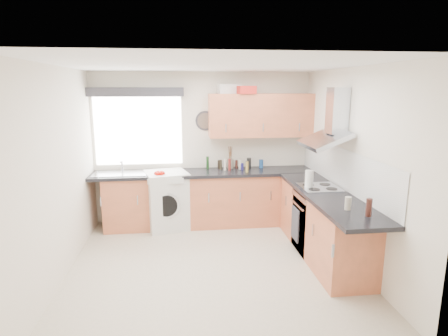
{
  "coord_description": "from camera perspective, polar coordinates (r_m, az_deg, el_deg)",
  "views": [
    {
      "loc": [
        -0.37,
        -4.43,
        2.25
      ],
      "look_at": [
        0.25,
        0.85,
        1.1
      ],
      "focal_mm": 30.0,
      "sensor_mm": 36.0,
      "label": 1
    }
  ],
  "objects": [
    {
      "name": "wall_back",
      "position": [
        6.32,
        -3.27,
        3.08
      ],
      "size": [
        3.6,
        0.02,
        2.5
      ],
      "primitive_type": "cube",
      "color": "silver",
      "rests_on": "ground_plane"
    },
    {
      "name": "jar_6",
      "position": [
        6.29,
        -0.76,
        0.57
      ],
      "size": [
        0.05,
        0.05,
        0.15
      ],
      "primitive_type": "cylinder",
      "color": "black",
      "rests_on": "worktop_back"
    },
    {
      "name": "ground_plane",
      "position": [
        4.98,
        -1.76,
        -14.63
      ],
      "size": [
        3.6,
        3.6,
        0.0
      ],
      "primitive_type": "plane",
      "color": "beige"
    },
    {
      "name": "jar_4",
      "position": [
        6.13,
        0.85,
        0.49
      ],
      "size": [
        0.04,
        0.04,
        0.19
      ],
      "primitive_type": "cylinder",
      "color": "maroon",
      "rests_on": "worktop_back"
    },
    {
      "name": "casserole",
      "position": [
        6.21,
        0.7,
        11.97
      ],
      "size": [
        0.4,
        0.32,
        0.15
      ],
      "primitive_type": "cube",
      "rotation": [
        0.0,
        0.0,
        0.17
      ],
      "color": "silver",
      "rests_on": "upper_cabinets"
    },
    {
      "name": "washing_machine",
      "position": [
        6.14,
        -8.67,
        -4.85
      ],
      "size": [
        0.77,
        0.75,
        0.93
      ],
      "primitive_type": "cube",
      "rotation": [
        0.0,
        0.0,
        0.25
      ],
      "color": "silver",
      "rests_on": "ground_plane"
    },
    {
      "name": "jar_7",
      "position": [
        6.29,
        3.56,
        0.48
      ],
      "size": [
        0.06,
        0.06,
        0.13
      ],
      "primitive_type": "cylinder",
      "color": "#32291C",
      "rests_on": "worktop_back"
    },
    {
      "name": "wall_clock",
      "position": [
        6.25,
        -2.87,
        7.19
      ],
      "size": [
        0.33,
        0.04,
        0.33
      ],
      "primitive_type": "cylinder",
      "rotation": [
        1.57,
        0.0,
        0.0
      ],
      "color": "#2C2B30",
      "rests_on": "wall_back"
    },
    {
      "name": "jar_1",
      "position": [
        6.22,
        2.52,
        0.52
      ],
      "size": [
        0.06,
        0.06,
        0.17
      ],
      "primitive_type": "cylinder",
      "color": "#B7AF9C",
      "rests_on": "worktop_back"
    },
    {
      "name": "tomato_cluster",
      "position": [
        5.89,
        -9.8,
        -0.81
      ],
      "size": [
        0.16,
        0.16,
        0.07
      ],
      "primitive_type": null,
      "rotation": [
        0.0,
        0.0,
        0.13
      ],
      "color": "#C90C02",
      "rests_on": "worktop_back"
    },
    {
      "name": "wall_left",
      "position": [
        4.76,
        -23.99,
        -0.99
      ],
      "size": [
        0.02,
        3.6,
        2.5
      ],
      "primitive_type": "cube",
      "color": "silver",
      "rests_on": "ground_plane"
    },
    {
      "name": "base_cab_corner",
      "position": [
        6.48,
        10.38,
        -4.32
      ],
      "size": [
        0.6,
        0.6,
        0.86
      ],
      "primitive_type": "cube",
      "color": "#AF5B3A",
      "rests_on": "ground_plane"
    },
    {
      "name": "window_blind",
      "position": [
        6.17,
        -13.28,
        11.23
      ],
      "size": [
        1.5,
        0.18,
        0.14
      ],
      "primitive_type": "cube",
      "color": "#2C2B30",
      "rests_on": "wall_back"
    },
    {
      "name": "sink",
      "position": [
        6.15,
        -15.52,
        -0.46
      ],
      "size": [
        0.84,
        0.46,
        0.1
      ],
      "primitive_type": null,
      "color": "silver",
      "rests_on": "worktop_back"
    },
    {
      "name": "worktop_right",
      "position": [
        5.0,
        15.59,
        -4.09
      ],
      "size": [
        0.62,
        2.42,
        0.05
      ],
      "primitive_type": "cube",
      "color": "black",
      "rests_on": "base_cab_right"
    },
    {
      "name": "wall_front",
      "position": [
        2.84,
        1.28,
        -8.38
      ],
      "size": [
        3.6,
        0.02,
        2.5
      ],
      "primitive_type": "cube",
      "color": "silver",
      "rests_on": "ground_plane"
    },
    {
      "name": "utensil_pot",
      "position": [
        6.32,
        0.97,
        0.65
      ],
      "size": [
        0.11,
        0.11,
        0.15
      ],
      "primitive_type": "cylinder",
      "rotation": [
        0.0,
        0.0,
        0.03
      ],
      "color": "gray",
      "rests_on": "worktop_back"
    },
    {
      "name": "ceiling",
      "position": [
        4.46,
        -1.98,
        15.41
      ],
      "size": [
        3.6,
        3.6,
        0.02
      ],
      "primitive_type": "cube",
      "color": "white",
      "rests_on": "wall_back"
    },
    {
      "name": "jar_10",
      "position": [
        6.16,
        0.17,
        0.52
      ],
      "size": [
        0.04,
        0.04,
        0.19
      ],
      "primitive_type": "cylinder",
      "color": "#BEB6A2",
      "rests_on": "worktop_back"
    },
    {
      "name": "jar_5",
      "position": [
        6.38,
        5.68,
        0.65
      ],
      "size": [
        0.07,
        0.07,
        0.14
      ],
      "primitive_type": "cylinder",
      "color": "navy",
      "rests_on": "worktop_back"
    },
    {
      "name": "jar_11",
      "position": [
        6.25,
        -2.52,
        0.79
      ],
      "size": [
        0.04,
        0.04,
        0.21
      ],
      "primitive_type": "cylinder",
      "color": "#143613",
      "rests_on": "worktop_back"
    },
    {
      "name": "jar_3",
      "position": [
        6.32,
        3.81,
        0.75
      ],
      "size": [
        0.07,
        0.07,
        0.18
      ],
      "primitive_type": "cylinder",
      "color": "black",
      "rests_on": "worktop_back"
    },
    {
      "name": "kitchen_roll",
      "position": [
        5.2,
        12.85,
        -1.67
      ],
      "size": [
        0.14,
        0.14,
        0.24
      ],
      "primitive_type": "cylinder",
      "rotation": [
        0.0,
        0.0,
        0.3
      ],
      "color": "silver",
      "rests_on": "worktop_right"
    },
    {
      "name": "upper_cabinets",
      "position": [
        6.22,
        5.63,
        7.99
      ],
      "size": [
        1.7,
        0.35,
        0.7
      ],
      "primitive_type": "cube",
      "color": "#AF5B3A",
      "rests_on": "wall_back"
    },
    {
      "name": "jar_2",
      "position": [
        6.22,
        -0.5,
        0.51
      ],
      "size": [
        0.04,
        0.04,
        0.16
      ],
      "primitive_type": "cylinder",
      "color": "#2C2518",
      "rests_on": "worktop_back"
    },
    {
      "name": "jar_0",
      "position": [
        6.19,
        2.78,
        0.21
      ],
      "size": [
        0.05,
        0.05,
        0.11
      ],
      "primitive_type": "cylinder",
      "color": "#1C1853",
      "rests_on": "worktop_back"
    },
    {
      "name": "jar_8",
      "position": [
        6.33,
        1.91,
        0.61
      ],
      "size": [
        0.04,
        0.04,
        0.14
      ],
      "primitive_type": "cylinder",
      "color": "#421E17",
      "rests_on": "worktop_back"
    },
    {
      "name": "base_cab_right",
      "position": [
        5.28,
        14.79,
        -8.39
      ],
      "size": [
        0.58,
        2.1,
        0.86
      ],
      "primitive_type": "cube",
      "color": "#AF5B3A",
      "rests_on": "ground_plane"
    },
    {
      "name": "hob_plate",
      "position": [
        5.26,
        14.39,
        -2.87
      ],
      "size": [
        0.52,
        0.52,
        0.01
      ],
      "primitive_type": "cube",
      "color": "silver",
      "rests_on": "worktop_right"
    },
    {
      "name": "window",
      "position": [
        6.3,
        -12.91,
        5.51
      ],
      "size": [
        1.4,
        0.02,
        1.1
      ],
      "primitive_type": "cube",
      "color": "silver",
      "rests_on": "wall_back"
    },
    {
      "name": "wall_right",
      "position": [
        5.04,
        18.99,
        0.08
      ],
      "size": [
        0.02,
        3.6,
        2.5
      ],
      "primitive_type": "cube",
      "color": "silver",
      "rests_on": "ground_plane"
    },
    {
      "name": "bottle_0",
      "position": [
        4.41,
        18.38,
        -5.13
      ],
      "size": [
        0.07,
        0.07,
        0.15
      ],
      "primitive_type": "cylinder",
      "color": "#ADA594",
      "rests_on": "worktop_right"
    },
    {
      "name": "splashback",
      "position": [
        5.31,
        17.46,
        0.01
      ],
      "size": [
        0.01,
        3.0,
        0.54
      ],
      "primitive_type": "cube",
      "color": "white",
      "rests_on": "wall_right"
    },
    {
      "name": "bottle_1",
      "position": [
        4.26,
        21.21,
        -5.62
      ],
      "size": [
        0.06,
        0.06,
        0.19
      ],
      "primitive_type": "cylinder",
      "color": "#3C1A15",
      "rests_on": "worktop_right"
    },
    {
      "name": "extractor_hood",
      "position": [
        5.15,
        15.93,
        6.39
      ],
      "size": [
        0.52,
        0.78,
        0.66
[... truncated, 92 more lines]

